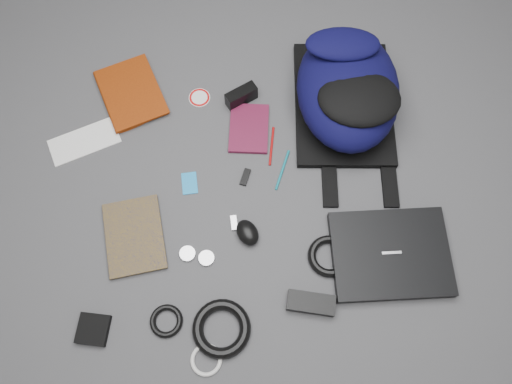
{
  "coord_description": "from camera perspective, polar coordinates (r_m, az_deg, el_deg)",
  "views": [
    {
      "loc": [
        -0.07,
        -0.57,
        1.52
      ],
      "look_at": [
        0.0,
        0.0,
        0.02
      ],
      "focal_mm": 35.0,
      "sensor_mm": 36.0,
      "label": 1
    }
  ],
  "objects": [
    {
      "name": "ground",
      "position": [
        1.62,
        -0.0,
        -0.25
      ],
      "size": [
        4.0,
        4.0,
        0.0
      ],
      "primitive_type": "plane",
      "color": "#4F4F51",
      "rests_on": "ground"
    },
    {
      "name": "compact_camera",
      "position": [
        1.75,
        -1.69,
        10.89
      ],
      "size": [
        0.12,
        0.08,
        0.06
      ],
      "primitive_type": "cube",
      "rotation": [
        0.0,
        0.0,
        0.43
      ],
      "color": "black",
      "rests_on": "ground"
    },
    {
      "name": "headphone_left",
      "position": [
        1.56,
        -5.68,
        -7.54
      ],
      "size": [
        0.06,
        0.06,
        0.01
      ],
      "primitive_type": "cylinder",
      "rotation": [
        0.0,
        0.0,
        -0.33
      ],
      "color": "#B8B7BA",
      "rests_on": "ground"
    },
    {
      "name": "power_brick",
      "position": [
        1.52,
        6.29,
        -12.5
      ],
      "size": [
        0.15,
        0.1,
        0.03
      ],
      "primitive_type": "cube",
      "rotation": [
        0.0,
        0.0,
        -0.26
      ],
      "color": "black",
      "rests_on": "ground"
    },
    {
      "name": "power_cord_coil",
      "position": [
        1.51,
        -3.96,
        -15.31
      ],
      "size": [
        0.21,
        0.21,
        0.03
      ],
      "primitive_type": "torus",
      "rotation": [
        0.0,
        0.0,
        -0.25
      ],
      "color": "black",
      "rests_on": "ground"
    },
    {
      "name": "envelope",
      "position": [
        1.8,
        -19.03,
        5.5
      ],
      "size": [
        0.25,
        0.17,
        0.0
      ],
      "primitive_type": "cube",
      "rotation": [
        0.0,
        0.0,
        0.3
      ],
      "color": "white",
      "rests_on": "ground"
    },
    {
      "name": "usb_silver",
      "position": [
        1.59,
        -2.53,
        -3.55
      ],
      "size": [
        0.02,
        0.05,
        0.01
      ],
      "primitive_type": "cube",
      "rotation": [
        0.0,
        0.0,
        0.01
      ],
      "color": "#BBBABD",
      "rests_on": "ground"
    },
    {
      "name": "pouch",
      "position": [
        1.59,
        -18.11,
        -14.69
      ],
      "size": [
        0.11,
        0.11,
        0.02
      ],
      "primitive_type": "cube",
      "rotation": [
        0.0,
        0.0,
        -0.24
      ],
      "color": "black",
      "rests_on": "ground"
    },
    {
      "name": "sticker_disc",
      "position": [
        1.79,
        -6.48,
        10.67
      ],
      "size": [
        0.1,
        0.1,
        0.0
      ],
      "primitive_type": "cylinder",
      "rotation": [
        0.0,
        0.0,
        -0.35
      ],
      "color": "white",
      "rests_on": "ground"
    },
    {
      "name": "headphone_right",
      "position": [
        1.57,
        -7.83,
        -7.0
      ],
      "size": [
        0.06,
        0.06,
        0.01
      ],
      "primitive_type": "cylinder",
      "rotation": [
        0.0,
        0.0,
        -0.41
      ],
      "color": "silver",
      "rests_on": "ground"
    },
    {
      "name": "usb_black",
      "position": [
        1.64,
        -1.23,
        1.72
      ],
      "size": [
        0.04,
        0.06,
        0.01
      ],
      "primitive_type": "cube",
      "rotation": [
        0.0,
        0.0,
        -0.42
      ],
      "color": "black",
      "rests_on": "ground"
    },
    {
      "name": "mouse",
      "position": [
        1.56,
        -0.98,
        -4.67
      ],
      "size": [
        0.09,
        0.11,
        0.05
      ],
      "primitive_type": "ellipsoid",
      "rotation": [
        0.0,
        0.0,
        0.38
      ],
      "color": "black",
      "rests_on": "ground"
    },
    {
      "name": "dvd_case",
      "position": [
        1.72,
        -0.81,
        7.28
      ],
      "size": [
        0.16,
        0.2,
        0.01
      ],
      "primitive_type": "cube",
      "rotation": [
        0.0,
        0.0,
        -0.16
      ],
      "color": "#4B0E25",
      "rests_on": "ground"
    },
    {
      "name": "backpack",
      "position": [
        1.7,
        10.44,
        11.57
      ],
      "size": [
        0.42,
        0.56,
        0.22
      ],
      "primitive_type": null,
      "rotation": [
        0.0,
        0.0,
        -0.12
      ],
      "color": "black",
      "rests_on": "ground"
    },
    {
      "name": "white_cable_coil",
      "position": [
        1.52,
        -5.71,
        -18.55
      ],
      "size": [
        0.12,
        0.12,
        0.01
      ],
      "primitive_type": "torus",
      "rotation": [
        0.0,
        0.0,
        -0.42
      ],
      "color": "white",
      "rests_on": "ground"
    },
    {
      "name": "cable_coil",
      "position": [
        1.56,
        8.36,
        -7.26
      ],
      "size": [
        0.16,
        0.16,
        0.03
      ],
      "primitive_type": "torus",
      "rotation": [
        0.0,
        0.0,
        0.2
      ],
      "color": "black",
      "rests_on": "ground"
    },
    {
      "name": "comic_book",
      "position": [
        1.63,
        -16.78,
        -5.48
      ],
      "size": [
        0.2,
        0.26,
        0.02
      ],
      "primitive_type": "imported",
      "rotation": [
        0.0,
        0.0,
        0.09
      ],
      "color": "#9E7D0B",
      "rests_on": "ground"
    },
    {
      "name": "earbud_coil",
      "position": [
        1.54,
        -10.21,
        -14.31
      ],
      "size": [
        0.11,
        0.11,
        0.02
      ],
      "primitive_type": "torus",
      "rotation": [
        0.0,
        0.0,
        -0.13
      ],
      "color": "black",
      "rests_on": "ground"
    },
    {
      "name": "textbook_red",
      "position": [
        1.83,
        -16.95,
        9.69
      ],
      "size": [
        0.26,
        0.31,
        0.03
      ],
      "primitive_type": "imported",
      "rotation": [
        0.0,
        0.0,
        0.3
      ],
      "color": "#722506",
      "rests_on": "ground"
    },
    {
      "name": "laptop",
      "position": [
        1.6,
        15.09,
        -6.87
      ],
      "size": [
        0.38,
        0.3,
        0.04
      ],
      "primitive_type": "cube",
      "rotation": [
        0.0,
        0.0,
        -0.07
      ],
      "color": "black",
      "rests_on": "ground"
    },
    {
      "name": "pen_teal",
      "position": [
        1.65,
        3.04,
        2.54
      ],
      "size": [
        0.07,
        0.14,
        0.01
      ],
      "primitive_type": "cylinder",
      "rotation": [
        1.57,
        0.0,
        -0.43
      ],
      "color": "#0E7283",
      "rests_on": "ground"
    },
    {
      "name": "pen_red",
      "position": [
        1.69,
        1.8,
        5.27
      ],
      "size": [
        0.04,
        0.14,
        0.01
      ],
      "primitive_type": "cylinder",
      "rotation": [
        1.57,
        0.0,
        -0.22
      ],
      "color": "#AB0D0E",
      "rests_on": "ground"
    },
    {
      "name": "id_badge",
      "position": [
        1.65,
        -7.6,
        1.01
      ],
      "size": [
        0.05,
        0.08,
        0.0
      ],
      "primitive_type": "cube",
      "rotation": [
        0.0,
        0.0,
        0.01
      ],
      "color": "#1D8FD9",
      "rests_on": "ground"
    }
  ]
}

